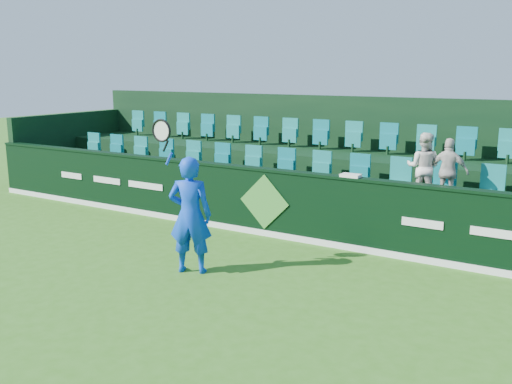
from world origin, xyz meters
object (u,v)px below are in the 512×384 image
Objects in this scene: tennis_player at (190,214)px; spectator_middle at (448,171)px; spectator_left at (423,167)px; towel at (351,175)px.

spectator_middle is (3.20, 3.61, 0.44)m from tennis_player.
tennis_player is 4.55m from spectator_left.
towel is at bearing 38.45° from spectator_middle.
tennis_player is 1.96× the size of spectator_left.
spectator_middle is at bearing 48.48° from tennis_player.
spectator_middle reaches higher than towel.
towel is (1.74, 2.49, 0.41)m from tennis_player.
spectator_left is at bearing 52.87° from tennis_player.
towel is (-1.00, -1.12, -0.08)m from spectator_left.
spectator_left is 0.46m from spectator_middle.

